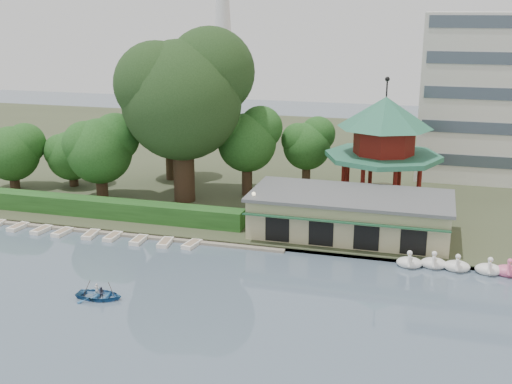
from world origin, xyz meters
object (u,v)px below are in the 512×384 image
at_px(boathouse, 350,214).
at_px(pavilion, 384,141).
at_px(big_tree, 184,91).
at_px(rowboat_with_passengers, 99,292).
at_px(dock, 114,232).

xyz_separation_m(boathouse, pavilion, (2.00, 10.03, 5.11)).
relative_size(pavilion, big_tree, 0.72).
xyz_separation_m(big_tree, rowboat_with_passengers, (2.64, -24.35, -11.90)).
relative_size(boathouse, big_tree, 0.99).
relative_size(boathouse, rowboat_with_passengers, 3.63).
distance_m(big_tree, rowboat_with_passengers, 27.23).
bearing_deg(rowboat_with_passengers, big_tree, 96.20).
bearing_deg(boathouse, big_tree, 161.68).
bearing_deg(big_tree, pavilion, 10.32).
relative_size(dock, boathouse, 1.83).
height_order(dock, rowboat_with_passengers, rowboat_with_passengers).
xyz_separation_m(dock, pavilion, (24.00, 14.80, 7.36)).
distance_m(dock, rowboat_with_passengers, 14.56).
bearing_deg(pavilion, rowboat_with_passengers, -122.87).
xyz_separation_m(dock, big_tree, (3.17, 11.01, 12.29)).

